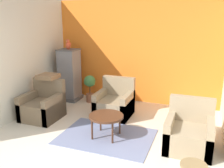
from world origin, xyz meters
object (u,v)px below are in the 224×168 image
Objects in this scene: parrot at (68,45)px; potted_plant at (90,85)px; armchair_right at (189,134)px; birdcage at (70,75)px; armchair_left at (43,106)px; armchair_middle at (115,104)px; coffee_table at (106,117)px.

parrot reaches higher than potted_plant.
birdcage is at bearing 153.53° from armchair_right.
armchair_left is at bearing -110.46° from potted_plant.
potted_plant is (0.60, -0.00, -0.21)m from birdcage.
armchair_left is 0.62× the size of birdcage.
armchair_middle is (-1.72, 0.98, 0.00)m from armchair_right.
armchair_middle is (-0.22, 1.09, -0.12)m from coffee_table.
armchair_right is 0.62× the size of birdcage.
armchair_middle is 2.08m from parrot.
coffee_table is 0.47× the size of birdcage.
parrot is at bearing 90.00° from birdcage.
parrot is 0.37× the size of potted_plant.
parrot is at bearing 153.50° from armchair_right.
coffee_table is 2.72m from parrot.
potted_plant is at bearing -0.28° from parrot.
armchair_right is 1.18× the size of potted_plant.
birdcage reaches higher than coffee_table.
potted_plant is (-0.94, 0.65, 0.20)m from armchair_middle.
armchair_right is (1.50, 0.11, -0.12)m from coffee_table.
birdcage is at bearing 93.60° from armchair_left.
potted_plant is at bearing 69.54° from armchair_left.
birdcage is 0.64m from potted_plant.
coffee_table is at bearing -78.38° from armchair_middle.
potted_plant is (-1.17, 1.73, 0.07)m from coffee_table.
armchair_right is 3.20× the size of parrot.
parrot reaches higher than armchair_middle.
birdcage is 5.19× the size of parrot.
armchair_middle is at bearing -22.87° from parrot.
coffee_table is 2.09m from potted_plant.
parrot is 1.20m from potted_plant.
armchair_left is 1.44m from birdcage.
potted_plant is at bearing 148.63° from armchair_right.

